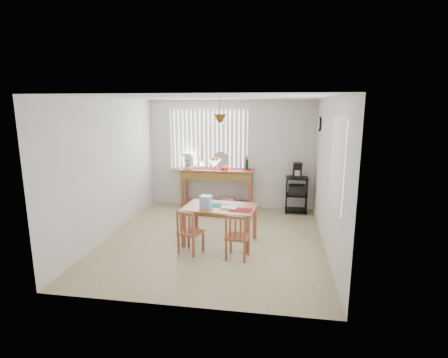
% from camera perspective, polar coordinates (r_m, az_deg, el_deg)
% --- Properties ---
extents(ground, '(4.00, 4.50, 0.01)m').
position_cam_1_polar(ground, '(6.65, -1.62, -9.88)').
color(ground, tan).
extents(room_shell, '(4.20, 4.70, 2.70)m').
position_cam_1_polar(room_shell, '(6.24, -1.66, 4.79)').
color(room_shell, silver).
rests_on(room_shell, ground).
extents(sideboard, '(1.74, 0.49, 0.98)m').
position_cam_1_polar(sideboard, '(8.36, -1.10, -0.02)').
color(sideboard, '#964F32').
rests_on(sideboard, ground).
extents(sideboard_items, '(1.65, 0.42, 0.75)m').
position_cam_1_polar(sideboard_items, '(8.37, -3.16, 2.73)').
color(sideboard_items, maroon).
rests_on(sideboard_items, sideboard).
extents(wire_cart, '(0.50, 0.40, 0.84)m').
position_cam_1_polar(wire_cart, '(8.29, 11.76, -1.99)').
color(wire_cart, black).
rests_on(wire_cart, ground).
extents(cart_items, '(0.20, 0.24, 0.35)m').
position_cam_1_polar(cart_items, '(8.19, 11.90, 1.39)').
color(cart_items, black).
rests_on(cart_items, wire_cart).
extents(dining_table, '(1.34, 0.94, 0.68)m').
position_cam_1_polar(dining_table, '(6.33, -0.64, -5.18)').
color(dining_table, '#964F32').
rests_on(dining_table, ground).
extents(table_items, '(0.98, 0.54, 0.22)m').
position_cam_1_polar(table_items, '(6.22, -2.01, -3.98)').
color(table_items, '#157778').
rests_on(table_items, dining_table).
extents(chair_left, '(0.45, 0.45, 0.76)m').
position_cam_1_polar(chair_left, '(5.97, -5.64, -8.63)').
color(chair_left, '#964F32').
rests_on(chair_left, ground).
extents(chair_right, '(0.39, 0.39, 0.77)m').
position_cam_1_polar(chair_right, '(5.74, 2.16, -9.42)').
color(chair_right, '#964F32').
rests_on(chair_right, ground).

